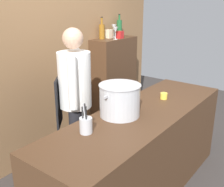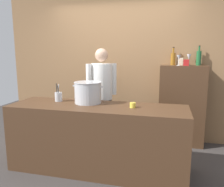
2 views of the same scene
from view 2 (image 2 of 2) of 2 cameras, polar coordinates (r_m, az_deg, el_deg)
The scene contains 14 objects.
ground_plane at distance 3.36m, azimuth -3.57°, elevation -18.19°, with size 8.00×8.00×0.00m, color #383330.
brick_back_panel at distance 4.31m, azimuth 1.89°, elevation 8.96°, with size 4.40×0.10×3.00m, color olive.
prep_counter at distance 3.17m, azimuth -3.66°, elevation -11.01°, with size 2.37×0.70×0.90m, color #472D1C.
bar_cabinet at distance 4.11m, azimuth 16.97°, elevation -2.94°, with size 0.76×0.32×1.38m, color #472D1C.
chef at distance 3.75m, azimuth -2.59°, elevation 0.53°, with size 0.45×0.43×1.66m.
stockpot_large at distance 3.18m, azimuth -6.03°, elevation 0.25°, with size 0.44×0.38×0.30m.
utensil_crock at distance 3.38m, azimuth -13.24°, elevation -0.71°, with size 0.10×0.10×0.26m.
butter_jar at distance 2.93m, azimuth 5.20°, elevation -2.90°, with size 0.08×0.08×0.07m, color yellow.
wine_bottle_green at distance 4.11m, azimuth 20.86°, elevation 8.35°, with size 0.08×0.08×0.33m.
wine_bottle_amber at distance 4.08m, azimuth 15.02°, elevation 8.44°, with size 0.08×0.08×0.30m.
wine_glass_wide at distance 3.91m, azimuth 16.37°, elevation 8.51°, with size 0.07×0.07×0.17m.
wine_glass_tall at distance 4.07m, azimuth 18.68°, elevation 8.56°, with size 0.07×0.07×0.19m.
spice_tin_red at distance 3.93m, azimuth 18.05°, elevation 7.36°, with size 0.08×0.08×0.10m, color red.
spice_tin_cream at distance 4.06m, azimuth 16.73°, elevation 7.66°, with size 0.08×0.08×0.12m, color beige.
Camera 2 is at (0.91, -2.81, 1.60)m, focal length 36.56 mm.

